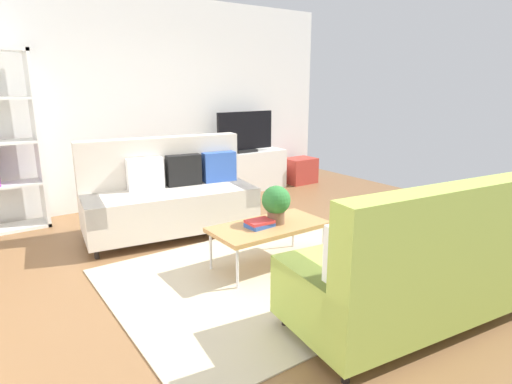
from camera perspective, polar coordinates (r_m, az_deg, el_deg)
ground_plane at (r=4.19m, az=-1.09°, el=-9.70°), size 7.68×7.68×0.00m
wall_far at (r=6.35m, az=-15.72°, el=11.55°), size 6.40×0.12×2.90m
area_rug at (r=3.99m, az=2.82°, el=-10.96°), size 2.90×2.20×0.01m
couch_beige at (r=5.00m, az=-11.59°, el=-0.47°), size 2.00×1.09×1.10m
couch_green at (r=3.27m, az=21.02°, el=-9.41°), size 1.99×1.07×1.10m
coffee_table at (r=4.01m, az=1.70°, el=-4.79°), size 1.10×0.56×0.42m
tv_console at (r=6.90m, az=-1.53°, el=2.80°), size 1.40×0.44×0.64m
tv at (r=6.78m, az=-1.47°, el=8.01°), size 1.00×0.20×0.64m
storage_trunk at (r=7.49m, az=5.94°, el=2.89°), size 0.52×0.40×0.44m
potted_plant at (r=3.99m, az=2.73°, el=-1.40°), size 0.27×0.27×0.37m
table_book_0 at (r=3.94m, az=0.49°, el=-4.44°), size 0.25×0.20×0.04m
table_book_1 at (r=3.93m, az=0.49°, el=-4.00°), size 0.24×0.19×0.03m
vase_0 at (r=6.57m, az=-6.03°, el=5.68°), size 0.09×0.09×0.16m
bottle_0 at (r=6.56m, az=-4.53°, el=6.02°), size 0.04×0.04×0.23m
bottle_1 at (r=6.61m, az=-3.83°, el=6.10°), size 0.06×0.06×0.23m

